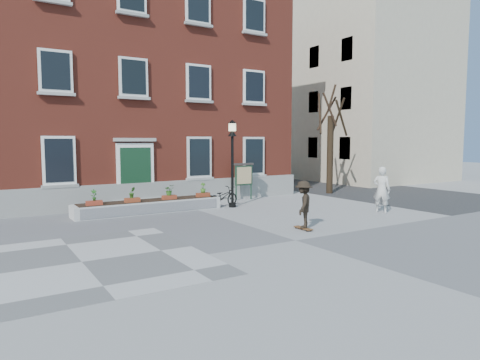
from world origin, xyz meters
TOP-DOWN VIEW (x-y plane):
  - ground at (0.00, 0.00)m, footprint 100.00×100.00m
  - checker_patch at (-6.00, 1.00)m, footprint 6.00×6.00m
  - bicycle at (1.42, 6.95)m, footprint 1.82×1.01m
  - parked_car at (10.47, 17.28)m, footprint 2.76×4.78m
  - bystander at (6.23, 2.02)m, footprint 0.73×0.84m
  - brick_building at (-2.00, 13.98)m, footprint 18.40×10.85m
  - planter_assembly at (-1.99, 7.18)m, footprint 6.20×1.12m
  - bare_tree at (9.01, 8.01)m, footprint 1.83×1.83m
  - side_street at (17.99, 19.78)m, footprint 15.20×36.00m
  - lamp_post at (1.69, 6.57)m, footprint 0.40×0.40m
  - notice_board at (3.42, 8.34)m, footprint 1.10×0.16m
  - skateboarder at (1.22, 1.09)m, footprint 1.17×1.13m

SIDE VIEW (x-z plane):
  - ground at x=0.00m, z-range 0.00..0.00m
  - checker_patch at x=-6.00m, z-range 0.00..0.01m
  - planter_assembly at x=-1.99m, z-range -0.27..0.88m
  - bicycle at x=1.42m, z-range 0.00..0.91m
  - parked_car at x=10.47m, z-range 0.00..1.49m
  - skateboarder at x=1.22m, z-range 0.03..1.71m
  - bystander at x=6.23m, z-range 0.00..1.94m
  - notice_board at x=3.42m, z-range 0.33..2.20m
  - lamp_post at x=1.69m, z-range 0.57..4.50m
  - bare_tree at x=9.01m, z-range -0.29..5.87m
  - brick_building at x=-2.00m, z-range 0.00..12.60m
  - side_street at x=17.99m, z-range -0.23..14.27m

